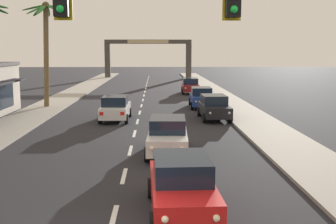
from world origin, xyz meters
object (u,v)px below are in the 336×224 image
at_px(town_gateway_arch, 148,53).
at_px(sedan_parked_far_kerb, 201,97).
at_px(sedan_parked_nearest_kerb, 190,86).
at_px(sedan_lead_at_stop_bar, 182,185).
at_px(traffic_signal_mast, 237,28).
at_px(sedan_parked_mid_kerb, 214,107).
at_px(sedan_oncoming_far, 116,108).
at_px(palm_left_third, 46,36).
at_px(sedan_third_in_queue, 168,135).

bearing_deg(town_gateway_arch, sedan_parked_far_kerb, -82.30).
bearing_deg(sedan_parked_nearest_kerb, sedan_lead_at_stop_bar, -95.23).
bearing_deg(traffic_signal_mast, sedan_parked_mid_kerb, 83.31).
xyz_separation_m(traffic_signal_mast, sedan_oncoming_far, (-4.57, 18.66, -4.39)).
relative_size(traffic_signal_mast, palm_left_third, 1.34).
height_order(sedan_third_in_queue, sedan_oncoming_far, same).
height_order(traffic_signal_mast, town_gateway_arch, traffic_signal_mast).
xyz_separation_m(sedan_parked_nearest_kerb, palm_left_third, (-12.73, -11.33, 5.00)).
xyz_separation_m(sedan_parked_far_kerb, town_gateway_arch, (-5.05, 37.37, 3.39)).
xyz_separation_m(sedan_lead_at_stop_bar, sedan_parked_far_kerb, (3.08, 22.69, 0.00)).
distance_m(sedan_parked_nearest_kerb, sedan_parked_mid_kerb, 17.39).
relative_size(sedan_lead_at_stop_bar, sedan_parked_mid_kerb, 1.00).
relative_size(sedan_third_in_queue, sedan_parked_mid_kerb, 1.01).
xyz_separation_m(sedan_parked_mid_kerb, town_gateway_arch, (-5.27, 43.36, 3.39)).
distance_m(sedan_lead_at_stop_bar, sedan_oncoming_far, 16.86).
bearing_deg(traffic_signal_mast, sedan_parked_far_kerb, 85.41).
relative_size(sedan_third_in_queue, sedan_oncoming_far, 1.01).
bearing_deg(town_gateway_arch, palm_left_third, -101.57).
relative_size(sedan_parked_nearest_kerb, sedan_parked_mid_kerb, 1.00).
bearing_deg(sedan_oncoming_far, sedan_lead_at_stop_bar, -78.06).
height_order(sedan_third_in_queue, sedan_parked_far_kerb, same).
bearing_deg(sedan_third_in_queue, sedan_oncoming_far, 109.41).
relative_size(sedan_oncoming_far, sedan_parked_far_kerb, 1.00).
distance_m(sedan_lead_at_stop_bar, palm_left_third, 25.21).
height_order(sedan_lead_at_stop_bar, sedan_parked_mid_kerb, same).
height_order(sedan_parked_mid_kerb, palm_left_third, palm_left_third).
xyz_separation_m(sedan_parked_mid_kerb, palm_left_third, (-12.90, 6.06, 5.00)).
distance_m(sedan_parked_nearest_kerb, town_gateway_arch, 26.68).
height_order(sedan_parked_nearest_kerb, sedan_parked_mid_kerb, same).
relative_size(sedan_third_in_queue, palm_left_third, 0.52).
height_order(sedan_parked_nearest_kerb, sedan_parked_far_kerb, same).
bearing_deg(palm_left_third, sedan_third_in_queue, -58.93).
relative_size(sedan_parked_far_kerb, palm_left_third, 0.52).
bearing_deg(sedan_parked_far_kerb, sedan_parked_mid_kerb, -87.92).
distance_m(sedan_parked_far_kerb, town_gateway_arch, 37.87).
bearing_deg(sedan_parked_nearest_kerb, sedan_parked_far_kerb, -90.20).
bearing_deg(sedan_parked_far_kerb, sedan_third_in_queue, -101.92).
relative_size(sedan_parked_nearest_kerb, palm_left_third, 0.52).
bearing_deg(sedan_parked_far_kerb, palm_left_third, 179.66).
xyz_separation_m(sedan_parked_mid_kerb, sedan_parked_far_kerb, (-0.22, 5.98, 0.00)).
bearing_deg(sedan_oncoming_far, sedan_parked_far_kerb, 43.33).
relative_size(sedan_parked_nearest_kerb, town_gateway_arch, 0.30).
bearing_deg(sedan_oncoming_far, sedan_parked_nearest_kerb, 69.42).
distance_m(sedan_lead_at_stop_bar, town_gateway_arch, 60.19).
bearing_deg(sedan_parked_nearest_kerb, palm_left_third, -138.31).
xyz_separation_m(traffic_signal_mast, town_gateway_arch, (-3.06, 62.23, -1.00)).
distance_m(traffic_signal_mast, palm_left_third, 27.14).
distance_m(sedan_oncoming_far, palm_left_third, 10.09).
bearing_deg(sedan_parked_nearest_kerb, traffic_signal_mast, -93.21).
bearing_deg(palm_left_third, sedan_oncoming_far, -45.72).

